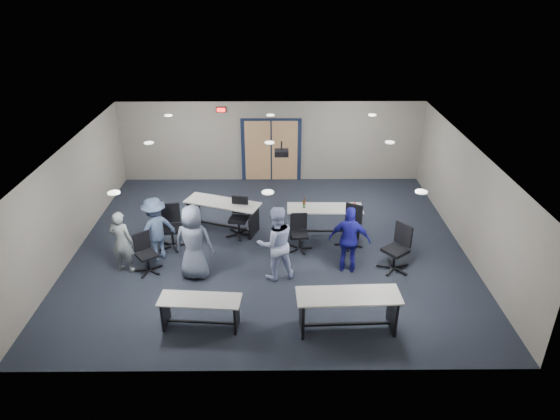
{
  "coord_description": "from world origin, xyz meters",
  "views": [
    {
      "loc": [
        0.17,
        -11.35,
        6.67
      ],
      "look_at": [
        0.25,
        -0.3,
        1.19
      ],
      "focal_mm": 32.0,
      "sensor_mm": 36.0,
      "label": 1
    }
  ],
  "objects_px": {
    "chair_loose_left": "(147,254)",
    "person_lightblue": "(276,243)",
    "table_back_left": "(223,211)",
    "chair_back_d": "(350,227)",
    "table_front_left": "(200,308)",
    "table_front_right": "(348,306)",
    "chair_back_b": "(238,218)",
    "chair_loose_right": "(396,249)",
    "person_back": "(155,229)",
    "chair_back_a": "(171,227)",
    "person_navy": "(350,240)",
    "chair_back_c": "(300,233)",
    "person_gray": "(122,242)",
    "person_plaid": "(194,242)",
    "table_back_right": "(325,216)"
  },
  "relations": [
    {
      "from": "table_front_left",
      "to": "person_lightblue",
      "type": "distance_m",
      "value": 2.39
    },
    {
      "from": "table_back_right",
      "to": "chair_back_c",
      "type": "xyz_separation_m",
      "value": [
        -0.7,
        -0.79,
        -0.09
      ]
    },
    {
      "from": "table_front_left",
      "to": "chair_back_b",
      "type": "bearing_deg",
      "value": 86.75
    },
    {
      "from": "table_back_left",
      "to": "chair_back_b",
      "type": "distance_m",
      "value": 0.57
    },
    {
      "from": "table_front_left",
      "to": "person_lightblue",
      "type": "height_order",
      "value": "person_lightblue"
    },
    {
      "from": "table_front_left",
      "to": "person_back",
      "type": "xyz_separation_m",
      "value": [
        -1.43,
        2.64,
        0.37
      ]
    },
    {
      "from": "chair_back_b",
      "to": "chair_loose_left",
      "type": "xyz_separation_m",
      "value": [
        -2.06,
        -1.77,
        -0.04
      ]
    },
    {
      "from": "chair_back_d",
      "to": "table_back_left",
      "type": "bearing_deg",
      "value": -165.69
    },
    {
      "from": "person_navy",
      "to": "person_back",
      "type": "height_order",
      "value": "person_navy"
    },
    {
      "from": "chair_back_d",
      "to": "person_gray",
      "type": "height_order",
      "value": "person_gray"
    },
    {
      "from": "table_back_left",
      "to": "chair_loose_left",
      "type": "distance_m",
      "value": 2.66
    },
    {
      "from": "table_front_right",
      "to": "chair_back_b",
      "type": "height_order",
      "value": "chair_back_b"
    },
    {
      "from": "chair_loose_left",
      "to": "chair_loose_right",
      "type": "distance_m",
      "value": 5.92
    },
    {
      "from": "chair_back_b",
      "to": "chair_loose_left",
      "type": "relative_size",
      "value": 1.09
    },
    {
      "from": "chair_back_c",
      "to": "person_lightblue",
      "type": "xyz_separation_m",
      "value": [
        -0.61,
        -1.24,
        0.43
      ]
    },
    {
      "from": "person_navy",
      "to": "person_gray",
      "type": "bearing_deg",
      "value": 12.52
    },
    {
      "from": "chair_back_d",
      "to": "person_plaid",
      "type": "relative_size",
      "value": 0.6
    },
    {
      "from": "chair_loose_left",
      "to": "person_lightblue",
      "type": "height_order",
      "value": "person_lightblue"
    },
    {
      "from": "table_back_left",
      "to": "person_back",
      "type": "xyz_separation_m",
      "value": [
        -1.5,
        -1.5,
        0.25
      ]
    },
    {
      "from": "chair_back_c",
      "to": "person_navy",
      "type": "bearing_deg",
      "value": -43.62
    },
    {
      "from": "table_front_left",
      "to": "table_back_left",
      "type": "height_order",
      "value": "table_back_left"
    },
    {
      "from": "table_front_right",
      "to": "chair_back_c",
      "type": "bearing_deg",
      "value": 102.51
    },
    {
      "from": "chair_back_c",
      "to": "chair_back_d",
      "type": "bearing_deg",
      "value": 6.55
    },
    {
      "from": "chair_back_d",
      "to": "table_front_right",
      "type": "bearing_deg",
      "value": -69.16
    },
    {
      "from": "person_plaid",
      "to": "chair_back_d",
      "type": "bearing_deg",
      "value": -151.79
    },
    {
      "from": "table_front_right",
      "to": "person_plaid",
      "type": "height_order",
      "value": "person_plaid"
    },
    {
      "from": "table_front_left",
      "to": "person_navy",
      "type": "bearing_deg",
      "value": 36.68
    },
    {
      "from": "chair_loose_right",
      "to": "table_front_right",
      "type": "bearing_deg",
      "value": -71.49
    },
    {
      "from": "chair_back_d",
      "to": "person_navy",
      "type": "height_order",
      "value": "person_navy"
    },
    {
      "from": "person_gray",
      "to": "person_plaid",
      "type": "distance_m",
      "value": 1.76
    },
    {
      "from": "chair_back_b",
      "to": "chair_back_c",
      "type": "height_order",
      "value": "chair_back_b"
    },
    {
      "from": "table_front_right",
      "to": "chair_back_d",
      "type": "height_order",
      "value": "chair_back_d"
    },
    {
      "from": "chair_back_d",
      "to": "chair_loose_left",
      "type": "relative_size",
      "value": 1.12
    },
    {
      "from": "chair_back_c",
      "to": "table_front_right",
      "type": "bearing_deg",
      "value": -78.11
    },
    {
      "from": "table_front_right",
      "to": "chair_back_a",
      "type": "bearing_deg",
      "value": 139.08
    },
    {
      "from": "person_back",
      "to": "chair_loose_right",
      "type": "bearing_deg",
      "value": 135.42
    },
    {
      "from": "table_back_left",
      "to": "chair_back_a",
      "type": "height_order",
      "value": "chair_back_a"
    },
    {
      "from": "chair_back_b",
      "to": "chair_back_d",
      "type": "distance_m",
      "value": 2.98
    },
    {
      "from": "chair_loose_left",
      "to": "person_navy",
      "type": "distance_m",
      "value": 4.81
    },
    {
      "from": "table_front_right",
      "to": "person_plaid",
      "type": "bearing_deg",
      "value": 147.6
    },
    {
      "from": "person_back",
      "to": "chair_back_d",
      "type": "bearing_deg",
      "value": 148.0
    },
    {
      "from": "chair_back_d",
      "to": "table_front_left",
      "type": "bearing_deg",
      "value": -107.51
    },
    {
      "from": "table_back_left",
      "to": "person_back",
      "type": "bearing_deg",
      "value": -114.43
    },
    {
      "from": "chair_back_c",
      "to": "chair_loose_left",
      "type": "xyz_separation_m",
      "value": [
        -3.68,
        -1.0,
        0.01
      ]
    },
    {
      "from": "chair_loose_right",
      "to": "chair_back_c",
      "type": "bearing_deg",
      "value": -151.48
    },
    {
      "from": "person_plaid",
      "to": "person_back",
      "type": "height_order",
      "value": "person_plaid"
    },
    {
      "from": "chair_back_d",
      "to": "chair_loose_right",
      "type": "distance_m",
      "value": 1.49
    },
    {
      "from": "chair_back_b",
      "to": "person_gray",
      "type": "height_order",
      "value": "person_gray"
    },
    {
      "from": "person_navy",
      "to": "table_front_right",
      "type": "bearing_deg",
      "value": 94.77
    },
    {
      "from": "table_front_left",
      "to": "person_back",
      "type": "height_order",
      "value": "person_back"
    }
  ]
}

